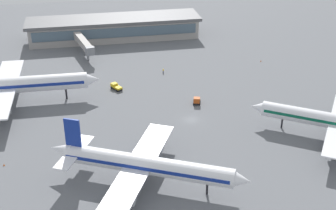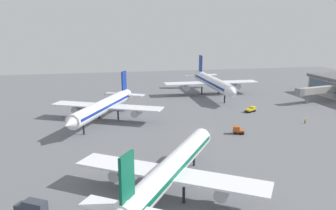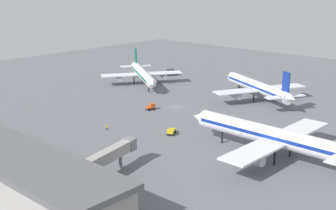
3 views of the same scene
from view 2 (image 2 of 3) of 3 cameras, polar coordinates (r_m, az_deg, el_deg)
The scene contains 11 objects.
ground at distance 104.00m, azimuth 5.76°, elevation -4.50°, with size 288.00×288.00×0.00m, color slate.
airplane_at_gate at distance 65.19m, azimuth 0.57°, elevation -10.55°, with size 40.70×34.31×14.19m.
airplane_taxiing at distance 115.30m, azimuth -10.60°, elevation -0.13°, with size 45.14×37.55×14.79m.
airplane_distant at distance 158.34m, azimuth 7.47°, elevation 3.82°, with size 55.12×44.09×16.79m.
catering_truck at distance 63.00m, azimuth -21.86°, elevation -15.95°, with size 4.55×5.77×3.30m.
baggage_tug at distance 103.35m, azimuth 11.61°, elevation -4.15°, with size 3.00×3.62×2.30m.
pushback_tractor at distance 130.79m, azimuth 13.76°, elevation -0.70°, with size 3.83×4.76×1.90m.
ground_crew_worker at distance 120.91m, azimuth 22.04°, elevation -2.48°, with size 0.48×0.56×1.67m.
jet_bridge at distance 155.10m, azimuth 23.76°, elevation 2.26°, with size 7.84×23.07×6.74m.
safety_cone_near_gate at distance 157.34m, azimuth -6.08°, elevation 1.65°, with size 0.44×0.44×0.60m, color #EA590C.
safety_cone_mid_apron at distance 150.24m, azimuth -5.50°, elevation 1.12°, with size 0.44×0.44×0.60m, color #EA590C.
Camera 2 is at (-94.39, 30.46, 31.29)m, focal length 36.29 mm.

